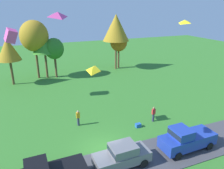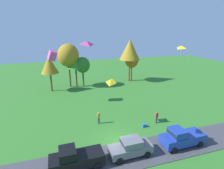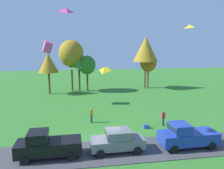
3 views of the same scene
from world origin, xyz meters
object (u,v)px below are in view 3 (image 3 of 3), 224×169
Objects in this scene: tree_right_of_center at (48,63)px; tree_far_right at (146,49)px; car_sedan_far_end at (118,140)px; tree_center_back at (79,58)px; kite_diamond_high_left at (189,26)px; kite_diamond_high_right at (66,10)px; person_watching_sky at (91,115)px; person_beside_suv at (163,118)px; car_pickup_mid_row at (186,135)px; kite_diamond_near_flag at (104,69)px; tree_lone_near at (71,54)px; car_pickup_near_entrance at (47,144)px; kite_box_topmost at (48,47)px; tree_left_of_center at (87,65)px; tree_far_left at (148,63)px; cooler_box at (146,126)px.

tree_far_right is (18.75, 2.23, 2.32)m from tree_right_of_center.
car_sedan_far_end is 25.98m from tree_center_back.
kite_diamond_high_right is (-11.54, -2.40, 0.86)m from kite_diamond_high_left.
kite_diamond_high_left is 0.96× the size of kite_diamond_high_right.
person_watching_sky is at bearing -123.36° from tree_far_right.
person_beside_suv is 0.21× the size of tree_center_back.
tree_center_back is at bearing 108.73° from car_pickup_mid_row.
tree_lone_near is at bearing 101.16° from kite_diamond_near_flag.
kite_box_topmost is (-1.53, 16.35, 7.39)m from car_pickup_near_entrance.
tree_lone_near is 19.77m from kite_diamond_near_flag.
person_watching_sky and person_beside_suv have the same top height.
kite_box_topmost is (-6.00, -8.58, 3.50)m from tree_left_of_center.
car_sedan_far_end is 4.05× the size of kite_diamond_near_flag.
tree_far_left is at bearing 59.93° from kite_diamond_near_flag.
tree_right_of_center reaches higher than car_sedan_far_end.
person_watching_sky is at bearing 70.15° from kite_diamond_high_right.
kite_diamond_near_flag is (3.58, 4.98, -5.17)m from kite_diamond_high_right.
cooler_box is at bearing -167.66° from person_beside_suv.
tree_left_of_center reaches higher than kite_diamond_near_flag.
tree_far_left is (15.47, 0.75, -2.03)m from tree_lone_near.
tree_left_of_center is at bearing 88.45° from person_watching_sky.
car_pickup_mid_row is at bearing -44.74° from person_watching_sky.
tree_far_left is at bearing 58.76° from kite_diamond_high_right.
car_sedan_far_end is 5.96m from car_pickup_mid_row.
person_beside_suv is (7.72, -2.25, 0.00)m from person_watching_sky.
tree_far_right is at bearing 61.10° from kite_diamond_near_flag.
tree_left_of_center is 11.03m from kite_box_topmost.
kite_diamond_high_left is (11.79, -21.96, 3.36)m from tree_lone_near.
kite_box_topmost is at bearing -82.74° from tree_right_of_center.
kite_diamond_high_left reaches higher than person_watching_sky.
person_beside_suv is 0.16× the size of tree_far_right.
car_sedan_far_end is 25.21m from tree_left_of_center.
car_sedan_far_end is 11.11m from kite_diamond_high_right.
person_watching_sky is (-7.61, 7.54, -0.23)m from car_pickup_mid_row.
tree_far_right is 22.59m from kite_diamond_near_flag.
person_beside_suv is at bearing 139.09° from kite_diamond_high_left.
tree_lone_near reaches higher than person_beside_suv.
car_pickup_mid_row is 4.60× the size of kite_diamond_near_flag.
tree_far_right is at bearing 77.71° from person_beside_suv.
kite_diamond_high_left is at bearing -40.91° from person_beside_suv.
tree_center_back is 13.43m from tree_far_right.
tree_left_of_center is (-7.25, 19.77, 4.13)m from person_beside_suv.
tree_lone_near is (-10.16, 20.54, 6.29)m from person_beside_suv.
tree_left_of_center is (4.47, 24.92, 3.90)m from car_pickup_near_entrance.
tree_right_of_center is (-2.48, 23.82, 4.53)m from car_pickup_near_entrance.
person_watching_sky is 1.14× the size of kite_box_topmost.
kite_diamond_high_left is at bearing -17.96° from kite_diamond_near_flag.
car_pickup_near_entrance and car_pickup_mid_row have the same top height.
tree_right_of_center reaches higher than kite_diamond_near_flag.
person_watching_sky is (3.99, 7.40, -0.23)m from car_pickup_near_entrance.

